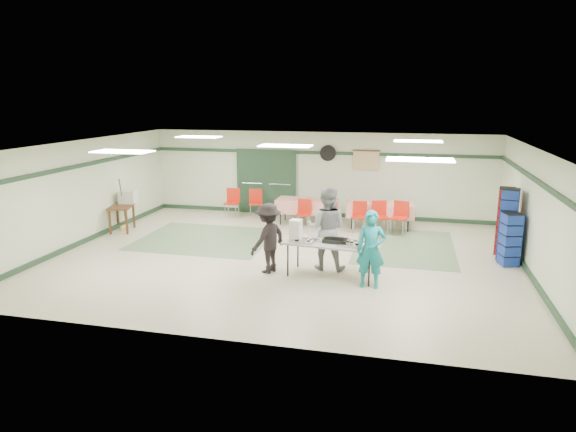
% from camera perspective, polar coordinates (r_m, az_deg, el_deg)
% --- Properties ---
extents(floor, '(11.00, 11.00, 0.00)m').
position_cam_1_polar(floor, '(12.52, -0.27, -4.50)').
color(floor, beige).
rests_on(floor, ground).
extents(ceiling, '(11.00, 11.00, 0.00)m').
position_cam_1_polar(ceiling, '(11.98, -0.28, 7.90)').
color(ceiling, silver).
rests_on(ceiling, wall_back).
extents(wall_back, '(11.00, 0.00, 11.00)m').
position_cam_1_polar(wall_back, '(16.52, 3.42, 4.63)').
color(wall_back, beige).
rests_on(wall_back, floor).
extents(wall_front, '(11.00, 0.00, 11.00)m').
position_cam_1_polar(wall_front, '(8.02, -7.91, -4.78)').
color(wall_front, beige).
rests_on(wall_front, floor).
extents(wall_left, '(0.00, 9.00, 9.00)m').
position_cam_1_polar(wall_left, '(14.48, -21.96, 2.47)').
color(wall_left, beige).
rests_on(wall_left, floor).
extents(wall_right, '(0.00, 9.00, 9.00)m').
position_cam_1_polar(wall_right, '(12.15, 25.83, 0.19)').
color(wall_right, beige).
rests_on(wall_right, floor).
extents(trim_back, '(11.00, 0.06, 0.10)m').
position_cam_1_polar(trim_back, '(16.40, 3.44, 7.03)').
color(trim_back, '#1F3A26').
rests_on(trim_back, wall_back).
extents(baseboard_back, '(11.00, 0.06, 0.12)m').
position_cam_1_polar(baseboard_back, '(16.73, 3.34, 0.24)').
color(baseboard_back, '#1F3A26').
rests_on(baseboard_back, floor).
extents(trim_left, '(0.06, 9.00, 0.10)m').
position_cam_1_polar(trim_left, '(14.36, -22.10, 5.21)').
color(trim_left, '#1F3A26').
rests_on(trim_left, wall_back).
extents(baseboard_left, '(0.06, 9.00, 0.12)m').
position_cam_1_polar(baseboard_left, '(14.73, -21.44, -2.47)').
color(baseboard_left, '#1F3A26').
rests_on(baseboard_left, floor).
extents(trim_right, '(0.06, 9.00, 0.10)m').
position_cam_1_polar(trim_right, '(12.02, 26.02, 3.45)').
color(trim_right, '#1F3A26').
rests_on(trim_right, wall_back).
extents(baseboard_right, '(0.06, 9.00, 0.12)m').
position_cam_1_polar(baseboard_right, '(12.47, 25.10, -5.58)').
color(baseboard_right, '#1F3A26').
rests_on(baseboard_right, floor).
extents(green_patch_a, '(3.50, 3.00, 0.01)m').
position_cam_1_polar(green_patch_a, '(14.19, -9.17, -2.52)').
color(green_patch_a, gray).
rests_on(green_patch_a, floor).
extents(green_patch_b, '(2.50, 3.50, 0.01)m').
position_cam_1_polar(green_patch_b, '(13.63, 12.79, -3.34)').
color(green_patch_b, gray).
rests_on(green_patch_b, floor).
extents(double_door_left, '(0.90, 0.06, 2.10)m').
position_cam_1_polar(double_door_left, '(17.02, -3.95, 3.85)').
color(double_door_left, gray).
rests_on(double_door_left, floor).
extents(double_door_right, '(0.90, 0.06, 2.10)m').
position_cam_1_polar(double_door_right, '(16.77, -0.85, 3.74)').
color(double_door_right, gray).
rests_on(double_door_right, floor).
extents(door_frame, '(2.00, 0.03, 2.15)m').
position_cam_1_polar(door_frame, '(16.87, -2.45, 3.79)').
color(door_frame, '#1F3A26').
rests_on(door_frame, floor).
extents(wall_fan, '(0.50, 0.10, 0.50)m').
position_cam_1_polar(wall_fan, '(16.32, 4.46, 6.99)').
color(wall_fan, black).
rests_on(wall_fan, wall_back).
extents(scroll_banner, '(0.80, 0.02, 0.60)m').
position_cam_1_polar(scroll_banner, '(16.20, 8.67, 6.12)').
color(scroll_banner, tan).
rests_on(scroll_banner, wall_back).
extents(serving_table, '(2.13, 1.06, 0.76)m').
position_cam_1_polar(serving_table, '(11.01, 4.90, -3.14)').
color(serving_table, '#9F9F9B').
rests_on(serving_table, floor).
extents(sheet_tray_right, '(0.69, 0.55, 0.02)m').
position_cam_1_polar(sheet_tray_right, '(10.85, 7.45, -3.16)').
color(sheet_tray_right, silver).
rests_on(sheet_tray_right, serving_table).
extents(sheet_tray_mid, '(0.64, 0.52, 0.02)m').
position_cam_1_polar(sheet_tray_mid, '(11.13, 4.71, -2.67)').
color(sheet_tray_mid, silver).
rests_on(sheet_tray_mid, serving_table).
extents(sheet_tray_left, '(0.57, 0.46, 0.02)m').
position_cam_1_polar(sheet_tray_left, '(11.02, 1.68, -2.79)').
color(sheet_tray_left, silver).
rests_on(sheet_tray_left, serving_table).
extents(baking_pan, '(0.54, 0.37, 0.08)m').
position_cam_1_polar(baking_pan, '(10.99, 5.30, -2.74)').
color(baking_pan, black).
rests_on(baking_pan, serving_table).
extents(foam_box_stack, '(0.26, 0.25, 0.44)m').
position_cam_1_polar(foam_box_stack, '(11.13, 0.85, -1.52)').
color(foam_box_stack, white).
rests_on(foam_box_stack, serving_table).
extents(volunteer_teal, '(0.59, 0.40, 1.60)m').
position_cam_1_polar(volunteer_teal, '(10.46, 9.21, -3.69)').
color(volunteer_teal, '#147F89').
rests_on(volunteer_teal, floor).
extents(volunteer_grey, '(0.91, 0.72, 1.87)m').
position_cam_1_polar(volunteer_grey, '(11.44, 4.28, -1.39)').
color(volunteer_grey, gray).
rests_on(volunteer_grey, floor).
extents(volunteer_dark, '(0.95, 1.15, 1.55)m').
position_cam_1_polar(volunteer_dark, '(11.24, -2.22, -2.46)').
color(volunteer_dark, black).
rests_on(volunteer_dark, floor).
extents(dining_table_a, '(1.97, 0.97, 0.77)m').
position_cam_1_polar(dining_table_a, '(15.28, 10.20, 0.76)').
color(dining_table_a, red).
rests_on(dining_table_a, floor).
extents(dining_table_b, '(1.79, 0.80, 0.77)m').
position_cam_1_polar(dining_table_b, '(15.55, 2.09, 1.18)').
color(dining_table_b, red).
rests_on(dining_table_b, floor).
extents(chair_a, '(0.54, 0.54, 0.92)m').
position_cam_1_polar(chair_a, '(14.73, 10.16, 0.28)').
color(chair_a, red).
rests_on(chair_a, floor).
extents(chair_b, '(0.42, 0.42, 0.88)m').
position_cam_1_polar(chair_b, '(14.78, 7.95, 0.29)').
color(chair_b, red).
rests_on(chair_b, floor).
extents(chair_c, '(0.54, 0.54, 0.94)m').
position_cam_1_polar(chair_c, '(14.72, 12.35, 0.21)').
color(chair_c, red).
rests_on(chair_c, floor).
extents(chair_d, '(0.40, 0.40, 0.86)m').
position_cam_1_polar(chair_d, '(15.01, 1.80, 0.57)').
color(chair_d, red).
rests_on(chair_d, floor).
extents(chair_loose_a, '(0.52, 0.52, 0.90)m').
position_cam_1_polar(chair_loose_a, '(16.44, -3.60, 1.76)').
color(chair_loose_a, red).
rests_on(chair_loose_a, floor).
extents(chair_loose_b, '(0.45, 0.45, 0.93)m').
position_cam_1_polar(chair_loose_b, '(16.47, -6.18, 1.81)').
color(chair_loose_b, red).
rests_on(chair_loose_b, floor).
extents(crate_stack_blue_a, '(0.46, 0.46, 1.71)m').
position_cam_1_polar(crate_stack_blue_a, '(13.13, 23.24, -0.87)').
color(crate_stack_blue_a, navy).
rests_on(crate_stack_blue_a, floor).
extents(crate_stack_red, '(0.43, 0.43, 1.66)m').
position_cam_1_polar(crate_stack_red, '(13.55, 22.94, -0.54)').
color(crate_stack_red, maroon).
rests_on(crate_stack_red, floor).
extents(crate_stack_blue_b, '(0.46, 0.46, 1.23)m').
position_cam_1_polar(crate_stack_blue_b, '(12.77, 23.46, -2.40)').
color(crate_stack_blue_b, navy).
rests_on(crate_stack_blue_b, floor).
extents(printer_table, '(0.80, 1.02, 0.74)m').
position_cam_1_polar(printer_table, '(15.44, -18.03, 0.72)').
color(printer_table, brown).
rests_on(printer_table, floor).
extents(office_printer, '(0.53, 0.48, 0.37)m').
position_cam_1_polar(office_printer, '(15.72, -17.35, 2.05)').
color(office_printer, silver).
rests_on(office_printer, printer_table).
extents(broom, '(0.08, 0.24, 1.47)m').
position_cam_1_polar(broom, '(15.65, -17.88, 1.36)').
color(broom, brown).
rests_on(broom, floor).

